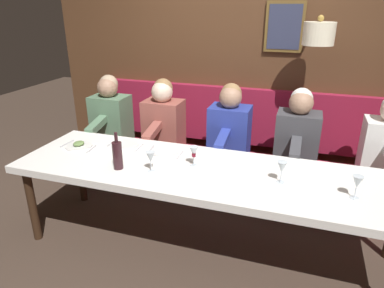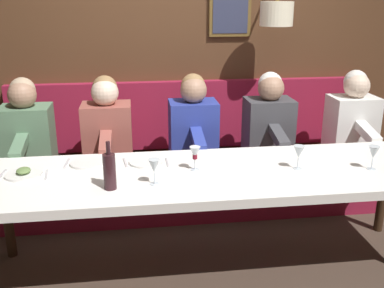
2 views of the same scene
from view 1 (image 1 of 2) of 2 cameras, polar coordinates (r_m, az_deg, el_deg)
name	(u,v)px [view 1 (image 1 of 2)]	position (r m, az deg, el deg)	size (l,w,h in m)	color
ground_plane	(205,247)	(3.13, 2.21, -16.47)	(12.00, 12.00, 0.00)	#423328
dining_table	(207,176)	(2.76, 2.41, -5.28)	(0.90, 3.11, 0.74)	white
banquette_bench	(229,178)	(3.74, 6.10, -5.59)	(0.52, 3.31, 0.45)	maroon
back_wall_panel	(246,62)	(3.93, 8.80, 13.13)	(0.59, 4.51, 2.90)	#51331E
diner_near	(298,133)	(3.44, 16.91, 1.77)	(0.60, 0.40, 0.79)	#3D3D42
diner_middle	(230,126)	(3.50, 6.17, 2.99)	(0.60, 0.40, 0.79)	#283893
diner_far	(163,119)	(3.71, -4.73, 4.13)	(0.60, 0.40, 0.79)	#934C42
diner_farthest	(110,113)	(3.99, -13.23, 4.91)	(0.60, 0.40, 0.79)	#567A5B
place_setting_0	(126,145)	(3.24, -10.78, -0.15)	(0.24, 0.31, 0.01)	white
place_setting_1	(165,152)	(3.05, -4.39, -1.27)	(0.24, 0.32, 0.01)	white
place_setting_2	(79,145)	(3.32, -18.03, -0.19)	(0.24, 0.32, 0.05)	white
wine_glass_0	(357,183)	(2.54, 25.46, -5.73)	(0.07, 0.07, 0.16)	silver
wine_glass_1	(282,168)	(2.57, 14.52, -3.79)	(0.07, 0.07, 0.16)	silver
wine_glass_2	(194,152)	(2.75, 0.29, -1.37)	(0.07, 0.07, 0.16)	silver
wine_glass_3	(151,158)	(2.67, -6.80, -2.22)	(0.07, 0.07, 0.16)	silver
wine_bottle	(118,155)	(2.76, -12.11, -1.75)	(0.08, 0.08, 0.30)	#33191E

